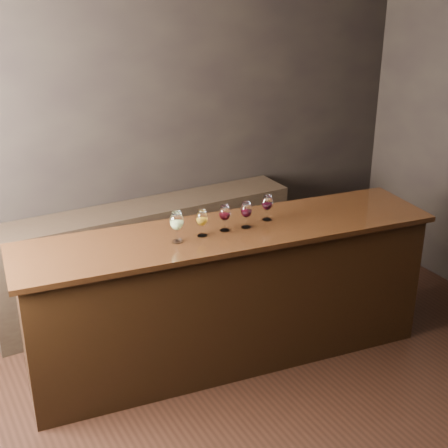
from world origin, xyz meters
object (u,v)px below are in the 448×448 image
bar_counter (229,298)px  glass_white (177,222)px  back_bar_shelf (147,257)px  glass_amber (202,219)px  glass_red_c (267,203)px  glass_red_b (246,210)px  glass_red_a (225,214)px

bar_counter → glass_white: glass_white is taller
back_bar_shelf → bar_counter: bearing=-77.3°
bar_counter → glass_amber: glass_amber is taller
glass_white → glass_red_c: (0.73, 0.03, -0.02)m
glass_amber → glass_red_c: (0.54, 0.02, 0.00)m
bar_counter → glass_amber: 0.70m
bar_counter → glass_amber: size_ratio=15.52×
glass_red_b → glass_red_c: (0.20, 0.04, 0.00)m
glass_amber → glass_red_a: same height
glass_red_a → glass_amber: bearing=-178.9°
back_bar_shelf → glass_amber: bearing=-89.0°
bar_counter → glass_white: size_ratio=13.45×
bar_counter → glass_red_b: (0.13, -0.02, 0.67)m
glass_amber → glass_red_b: (0.34, -0.02, 0.00)m
glass_white → glass_amber: glass_white is taller
glass_red_c → back_bar_shelf: bearing=119.4°
glass_amber → glass_red_c: size_ratio=0.99×
glass_white → glass_red_c: bearing=2.6°
glass_white → glass_amber: 0.19m
glass_red_b → glass_red_c: size_ratio=1.00×
bar_counter → back_bar_shelf: bearing=109.8°
bar_counter → glass_red_b: 0.68m
glass_red_a → glass_red_b: 0.16m
glass_red_b → glass_red_a: bearing=171.5°
back_bar_shelf → glass_red_c: bearing=-60.6°
bar_counter → glass_red_a: glass_red_a is taller
glass_red_b → bar_counter: bearing=170.3°
glass_white → bar_counter: bearing=1.3°
bar_counter → glass_red_b: glass_red_b is taller
back_bar_shelf → glass_white: bearing=-99.6°
glass_amber → glass_red_c: bearing=2.7°
bar_counter → glass_red_c: size_ratio=15.30×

